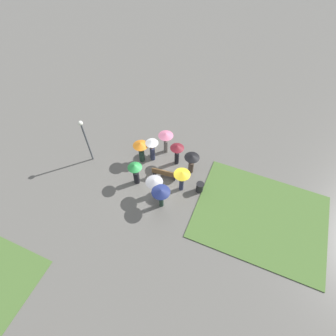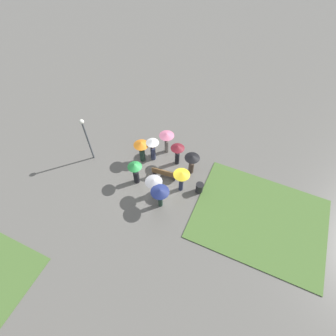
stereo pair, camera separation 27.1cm
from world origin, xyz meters
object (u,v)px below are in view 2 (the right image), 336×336
(park_bench, at_px, (164,173))
(crowd_person_pink, at_px, (167,138))
(crowd_person_navy, at_px, (160,193))
(trash_bin, at_px, (199,188))
(crowd_person_grey, at_px, (154,184))
(crowd_person_green, at_px, (135,170))
(crowd_person_black, at_px, (192,161))
(lamp_post, at_px, (86,134))
(crowd_person_white, at_px, (153,147))
(crowd_person_orange, at_px, (142,148))
(crowd_person_maroon, at_px, (177,151))
(crowd_person_yellow, at_px, (182,176))

(park_bench, bearing_deg, crowd_person_pink, -75.71)
(park_bench, height_order, crowd_person_navy, crowd_person_navy)
(trash_bin, xyz_separation_m, crowd_person_grey, (2.65, 1.50, 0.83))
(crowd_person_green, bearing_deg, crowd_person_grey, -13.08)
(crowd_person_black, distance_m, crowd_person_green, 3.94)
(lamp_post, xyz_separation_m, crowd_person_green, (-4.03, 0.58, -1.17))
(crowd_person_white, distance_m, crowd_person_black, 3.03)
(lamp_post, bearing_deg, crowd_person_orange, -158.90)
(crowd_person_grey, bearing_deg, crowd_person_navy, -37.09)
(crowd_person_pink, relative_size, crowd_person_black, 1.10)
(crowd_person_orange, bearing_deg, crowd_person_maroon, 64.66)
(crowd_person_yellow, distance_m, crowd_person_navy, 1.86)
(crowd_person_pink, distance_m, crowd_person_navy, 4.75)
(park_bench, xyz_separation_m, crowd_person_yellow, (-1.46, 0.46, 1.01))
(crowd_person_green, bearing_deg, crowd_person_yellow, 15.52)
(crowd_person_black, relative_size, crowd_person_green, 0.90)
(crowd_person_yellow, height_order, crowd_person_maroon, crowd_person_yellow)
(crowd_person_maroon, height_order, crowd_person_green, crowd_person_green)
(crowd_person_grey, xyz_separation_m, crowd_person_green, (1.62, -0.47, 0.08))
(crowd_person_navy, height_order, crowd_person_maroon, crowd_person_maroon)
(crowd_person_white, bearing_deg, crowd_person_pink, 52.01)
(crowd_person_white, distance_m, crowd_person_navy, 4.06)
(trash_bin, xyz_separation_m, crowd_person_black, (1.13, -1.34, 0.79))
(trash_bin, bearing_deg, lamp_post, 3.08)
(crowd_person_orange, height_order, crowd_person_maroon, crowd_person_orange)
(crowd_person_orange, bearing_deg, crowd_person_pink, 96.67)
(crowd_person_yellow, relative_size, crowd_person_grey, 1.11)
(park_bench, bearing_deg, trash_bin, 171.60)
(crowd_person_grey, bearing_deg, park_bench, 91.72)
(crowd_person_yellow, distance_m, crowd_person_maroon, 2.34)
(crowd_person_grey, distance_m, crowd_person_white, 3.21)
(park_bench, bearing_deg, crowd_person_orange, -26.63)
(lamp_post, xyz_separation_m, crowd_person_grey, (-5.66, 1.06, -1.25))
(lamp_post, height_order, crowd_person_pink, lamp_post)
(lamp_post, relative_size, crowd_person_orange, 2.00)
(crowd_person_navy, bearing_deg, crowd_person_white, -62.30)
(park_bench, bearing_deg, crowd_person_maroon, -107.36)
(crowd_person_green, bearing_deg, lamp_post, 174.91)
(trash_bin, relative_size, crowd_person_green, 0.41)
(crowd_person_green, bearing_deg, park_bench, 38.28)
(crowd_person_white, bearing_deg, lamp_post, -164.86)
(crowd_person_orange, distance_m, crowd_person_green, 2.01)
(park_bench, relative_size, crowd_person_black, 1.02)
(lamp_post, bearing_deg, crowd_person_white, -156.78)
(park_bench, bearing_deg, lamp_post, -0.72)
(crowd_person_black, xyz_separation_m, crowd_person_navy, (0.82, 3.40, 0.27))
(crowd_person_navy, bearing_deg, crowd_person_green, -29.15)
(crowd_person_yellow, distance_m, crowd_person_green, 3.14)
(crowd_person_black, bearing_deg, crowd_person_orange, 59.37)
(trash_bin, xyz_separation_m, crowd_person_green, (4.27, 1.03, 0.91))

